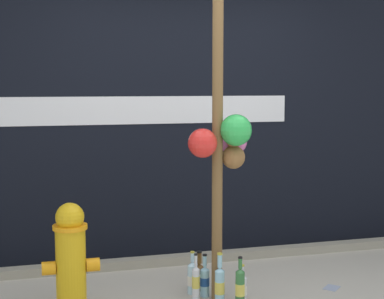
% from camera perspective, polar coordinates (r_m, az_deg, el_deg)
% --- Properties ---
extents(building_wall, '(10.00, 0.21, 3.05)m').
position_cam_1_polar(building_wall, '(5.60, -1.03, 5.40)').
color(building_wall, black).
rests_on(building_wall, ground_plane).
extents(curb_strip, '(8.00, 0.12, 0.08)m').
position_cam_1_polar(curb_strip, '(5.44, 0.12, -10.54)').
color(curb_strip, gray).
rests_on(curb_strip, ground_plane).
extents(memorial_post, '(0.58, 0.42, 2.83)m').
position_cam_1_polar(memorial_post, '(4.32, 3.06, 5.00)').
color(memorial_post, brown).
rests_on(memorial_post, ground_plane).
extents(fire_hydrant, '(0.40, 0.24, 0.79)m').
position_cam_1_polar(fire_hydrant, '(4.31, -11.71, -10.23)').
color(fire_hydrant, gold).
rests_on(fire_hydrant, ground_plane).
extents(bottle_0, '(0.07, 0.07, 0.33)m').
position_cam_1_polar(bottle_0, '(4.60, 1.25, -12.60)').
color(bottle_0, '#93CCE0').
rests_on(bottle_0, ground_plane).
extents(bottle_1, '(0.07, 0.07, 0.39)m').
position_cam_1_polar(bottle_1, '(4.43, 2.71, -13.00)').
color(bottle_1, '#93CCE0').
rests_on(bottle_1, ground_plane).
extents(bottle_2, '(0.08, 0.08, 0.31)m').
position_cam_1_polar(bottle_2, '(4.73, 0.71, -12.12)').
color(bottle_2, brown).
rests_on(bottle_2, ground_plane).
extents(bottle_3, '(0.08, 0.08, 0.34)m').
position_cam_1_polar(bottle_3, '(4.66, 0.04, -12.34)').
color(bottle_3, '#B2DBEA').
rests_on(bottle_3, ground_plane).
extents(bottle_4, '(0.07, 0.07, 0.29)m').
position_cam_1_polar(bottle_4, '(4.48, 4.90, -13.30)').
color(bottle_4, silver).
rests_on(bottle_4, ground_plane).
extents(bottle_5, '(0.06, 0.06, 0.36)m').
position_cam_1_polar(bottle_5, '(4.52, 0.38, -12.75)').
color(bottle_5, silver).
rests_on(bottle_5, ground_plane).
extents(bottle_6, '(0.07, 0.07, 0.38)m').
position_cam_1_polar(bottle_6, '(4.38, 4.69, -13.25)').
color(bottle_6, '#337038').
rests_on(bottle_6, ground_plane).
extents(litter_1, '(0.17, 0.17, 0.01)m').
position_cam_1_polar(litter_1, '(4.94, 13.43, -12.94)').
color(litter_1, '#8C99B2').
rests_on(litter_1, ground_plane).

